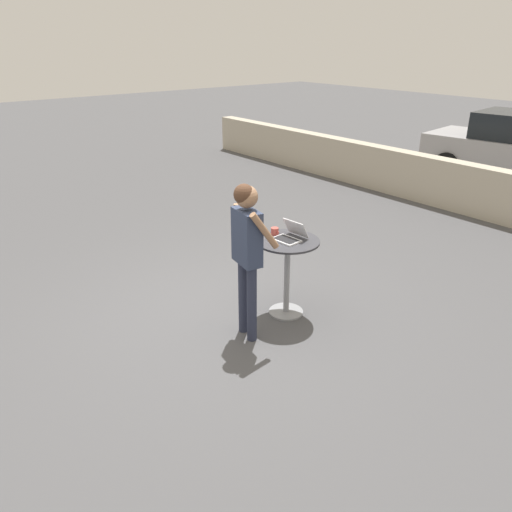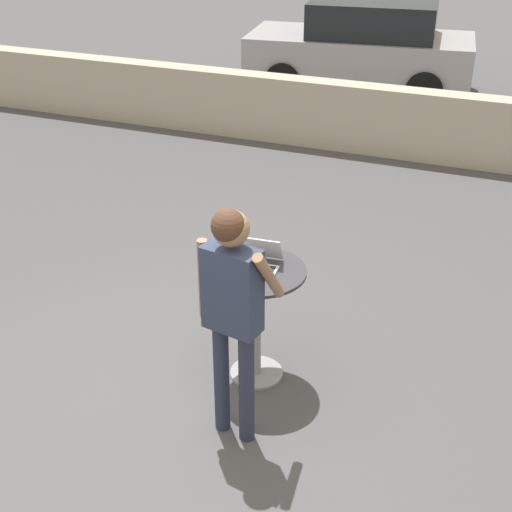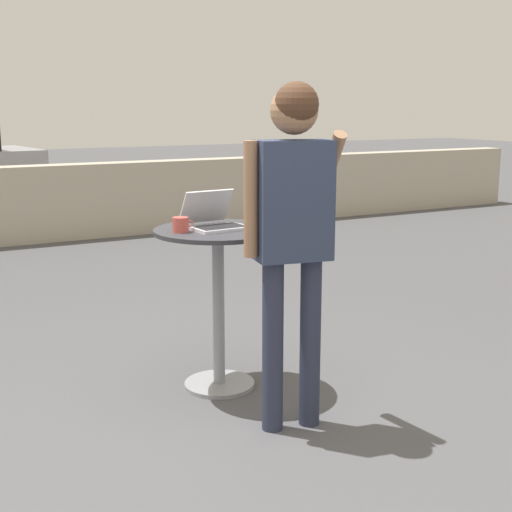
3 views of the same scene
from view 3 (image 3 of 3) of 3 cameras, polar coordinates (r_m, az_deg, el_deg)
ground_plane at (r=3.73m, az=-4.34°, el=-14.75°), size 50.00×50.00×0.00m
pavement_kerb at (r=9.18m, az=-19.76°, el=3.78°), size 16.39×0.35×0.94m
cafe_table at (r=4.20m, az=-3.04°, el=-1.72°), size 0.75×0.75×0.97m
laptop at (r=4.16m, az=-3.34°, el=2.93°), size 0.34×0.35×0.22m
coffee_mug at (r=4.04m, az=-6.05°, el=2.51°), size 0.12×0.09×0.09m
standing_person at (r=3.57m, az=2.97°, el=3.48°), size 0.56×0.35×1.79m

